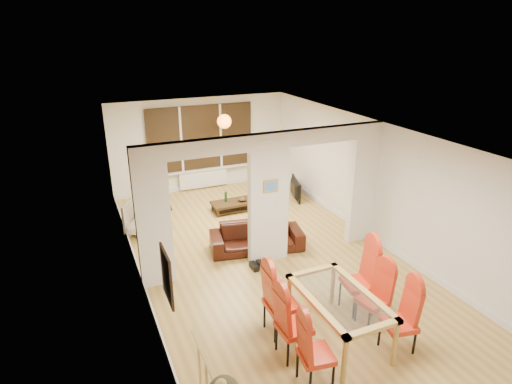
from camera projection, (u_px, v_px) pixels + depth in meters
floor at (268, 259)px, 8.66m from camera, size 5.00×9.00×0.01m
room_walls at (268, 199)px, 8.19m from camera, size 5.00×9.00×2.60m
divider_wall at (268, 199)px, 8.19m from camera, size 5.00×0.18×2.60m
bay_window_blinds at (201, 138)px, 11.91m from camera, size 3.00×0.08×1.80m
radiator at (203, 179)px, 12.31m from camera, size 1.40×0.08×0.50m
pendant_light at (224, 121)px, 10.82m from camera, size 0.36×0.36×0.36m
wall_poster at (167, 276)px, 5.11m from camera, size 0.04×0.52×0.67m
pillar_photo at (271, 186)px, 8.00m from camera, size 0.30×0.03×0.25m
dining_table at (338, 317)px, 6.31m from camera, size 0.92×1.63×0.77m
dining_chair_la at (316, 350)px, 5.47m from camera, size 0.48×0.48×1.05m
dining_chair_lb at (294, 323)px, 5.94m from camera, size 0.45×0.45×1.09m
dining_chair_lc at (282, 300)px, 6.39m from camera, size 0.48×0.48×1.15m
dining_chair_ra at (399, 319)px, 6.03m from camera, size 0.49×0.49×1.05m
dining_chair_rb at (373, 297)px, 6.56m from camera, size 0.47×0.47×1.02m
dining_chair_rc at (358, 279)px, 6.89m from camera, size 0.54×0.54×1.18m
sofa at (257, 237)px, 8.94m from camera, size 2.03×1.12×0.56m
armchair at (147, 217)px, 9.66m from camera, size 1.12×1.13×0.76m
person at (161, 194)px, 9.54m from camera, size 0.76×0.61×1.80m
television at (293, 189)px, 11.61m from camera, size 0.95×0.38×0.55m
coffee_table at (234, 206)px, 10.87m from camera, size 1.18×0.74×0.25m
bottle at (226, 196)px, 10.78m from camera, size 0.07×0.07×0.28m
bowl at (242, 200)px, 10.85m from camera, size 0.22×0.22×0.05m
shoes at (258, 266)px, 8.30m from camera, size 0.25×0.28×0.11m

